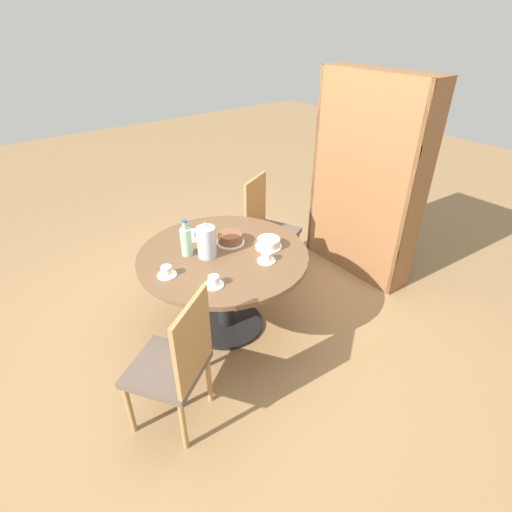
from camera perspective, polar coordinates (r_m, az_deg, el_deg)
ground_plane at (r=3.40m, az=-4.21°, el=-9.76°), size 14.00×14.00×0.00m
dining_table at (r=3.06m, az=-4.60°, el=-2.05°), size 1.28×1.28×0.70m
chair_a at (r=2.45m, az=-11.38°, el=-14.75°), size 0.58×0.58×0.95m
chair_b at (r=3.81m, az=1.61°, el=4.34°), size 0.56×0.56×0.95m
bookshelf at (r=3.83m, az=15.26°, el=10.03°), size 1.09×0.28×1.85m
coffee_pot at (r=2.90m, az=-7.09°, el=2.14°), size 0.14×0.14×0.27m
water_bottle at (r=2.95m, az=-9.93°, el=2.16°), size 0.08×0.08×0.28m
cake_main at (r=3.09m, az=-3.69°, el=2.52°), size 0.22×0.22×0.08m
cake_second at (r=3.03m, az=1.81°, el=1.84°), size 0.20×0.20×0.07m
cup_a at (r=2.63m, az=-6.04°, el=-3.66°), size 0.13×0.13×0.07m
cup_b at (r=2.86m, az=1.51°, el=-0.24°), size 0.13×0.13×0.07m
cup_c at (r=2.78m, az=-12.65°, el=-2.22°), size 0.13×0.13×0.07m
cup_d at (r=3.19m, az=-8.95°, el=2.95°), size 0.13×0.13×0.07m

